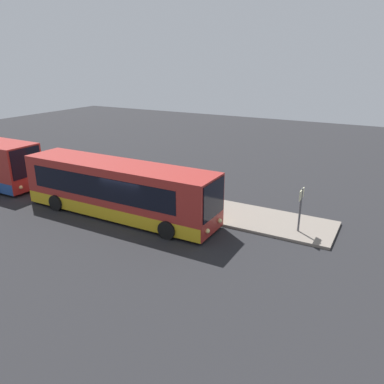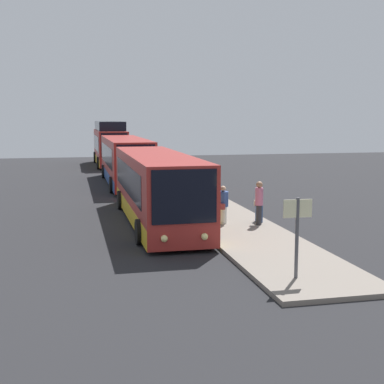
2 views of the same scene
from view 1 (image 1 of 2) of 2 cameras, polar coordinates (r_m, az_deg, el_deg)
name	(u,v)px [view 1 (image 1 of 2)]	position (r m, az deg, el deg)	size (l,w,h in m)	color
ground	(133,220)	(20.64, -8.98, -4.29)	(80.00, 80.00, 0.00)	#232326
platform	(166,200)	(23.07, -4.06, -1.30)	(20.00, 3.34, 0.14)	slate
bus_lead	(117,190)	(21.03, -11.29, 0.34)	(11.80, 2.78, 2.98)	maroon
passenger_boarding	(169,190)	(22.10, -3.54, 0.28)	(0.70, 0.59, 1.59)	silver
passenger_waiting	(188,182)	(22.93, -0.61, 1.46)	(0.53, 0.36, 1.81)	#2D2D33
suitcase	(182,190)	(23.58, -1.56, 0.36)	(0.44, 0.19, 0.98)	#334C7F
sign_post	(301,203)	(19.02, 16.24, -1.68)	(0.10, 0.83, 2.25)	#4C4C51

